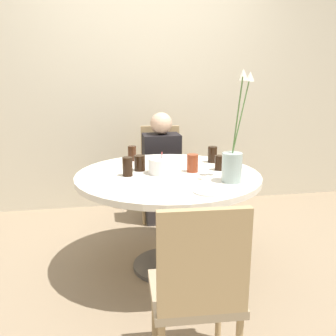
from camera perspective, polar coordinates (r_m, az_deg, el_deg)
The scene contains 15 objects.
ground_plane at distance 2.87m, azimuth 0.00°, elevation -14.82°, with size 16.00×16.00×0.00m, color #89755B.
wall_back at distance 3.94m, azimuth -3.91°, elevation 12.86°, with size 8.00×0.05×2.60m.
dining_table at distance 2.63m, azimuth 0.00°, elevation -3.34°, with size 1.28×1.28×0.72m.
chair_left_flank at distance 3.68m, azimuth -1.14°, elevation 0.12°, with size 0.44×0.44×0.89m.
chair_far_back at distance 1.72m, azimuth 4.56°, elevation -17.40°, with size 0.42×0.42×0.89m.
birthday_cake at distance 2.59m, azimuth -0.93°, elevation 0.33°, with size 0.19×0.19×0.15m.
flower_vase at distance 2.41m, azimuth 9.98°, elevation 1.94°, with size 0.21×0.16×0.70m.
side_plate at distance 2.22m, azimuth 6.25°, elevation -3.53°, with size 0.19×0.19×0.01m.
drink_glass_0 at distance 2.64m, azimuth 3.75°, elevation 0.75°, with size 0.08×0.08×0.13m.
drink_glass_1 at distance 2.54m, azimuth -6.19°, elevation 0.21°, with size 0.07×0.07×0.13m.
drink_glass_2 at distance 2.99m, azimuth -5.50°, elevation 2.23°, with size 0.06×0.06×0.12m.
drink_glass_3 at distance 2.68m, azimuth -4.33°, elevation 0.76°, with size 0.08×0.08×0.11m.
drink_glass_4 at distance 2.71m, azimuth 7.81°, elevation 0.79°, with size 0.06×0.06×0.11m.
drink_glass_5 at distance 2.94m, azimuth 6.79°, elevation 2.07°, with size 0.07×0.07×0.12m.
person_boy at distance 3.52m, azimuth -1.01°, elevation -0.59°, with size 0.34×0.24×1.05m.
Camera 1 is at (-0.45, -2.47, 1.40)m, focal length 40.00 mm.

